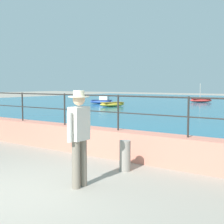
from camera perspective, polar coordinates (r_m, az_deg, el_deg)
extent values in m
plane|color=gray|center=(5.72, -17.56, -14.07)|extent=(120.00, 120.00, 0.00)
cube|color=tan|center=(7.92, 1.13, -5.87)|extent=(20.00, 0.56, 0.70)
cylinder|color=#282623|center=(10.31, -16.13, 0.96)|extent=(0.04, 0.04, 0.90)
cylinder|color=#282623|center=(8.96, -8.70, 0.51)|extent=(0.04, 0.04, 0.90)
cylinder|color=#282623|center=(7.81, 1.14, -0.10)|extent=(0.04, 0.04, 0.90)
cylinder|color=#282623|center=(6.96, 13.83, -0.88)|extent=(0.04, 0.04, 0.90)
cylinder|color=#282623|center=(7.78, 1.14, 2.98)|extent=(18.40, 0.04, 0.04)
cylinder|color=#282623|center=(7.81, 1.14, -0.10)|extent=(18.40, 0.03, 0.03)
cylinder|color=slate|center=(5.77, -5.38, -9.24)|extent=(0.15, 0.15, 0.86)
cylinder|color=slate|center=(5.64, -6.62, -9.59)|extent=(0.15, 0.15, 0.86)
cube|color=beige|center=(5.57, -6.06, -2.12)|extent=(0.23, 0.37, 0.60)
cylinder|color=beige|center=(5.75, -4.44, -2.28)|extent=(0.09, 0.09, 0.52)
cylinder|color=beige|center=(5.40, -7.79, -2.79)|extent=(0.09, 0.09, 0.52)
sphere|color=beige|center=(5.53, -6.10, 2.31)|extent=(0.22, 0.22, 0.22)
cylinder|color=beige|center=(5.53, -6.11, 2.82)|extent=(0.38, 0.38, 0.02)
cylinder|color=beige|center=(5.53, -6.12, 3.44)|extent=(0.20, 0.20, 0.10)
cylinder|color=gray|center=(6.73, 2.40, -8.02)|extent=(0.24, 0.24, 0.66)
ellipsoid|color=gold|center=(25.31, 0.05, 1.42)|extent=(1.69, 2.47, 0.36)
cube|color=brown|center=(25.30, 0.05, 1.76)|extent=(1.39, 1.99, 0.06)
ellipsoid|color=red|center=(32.78, 16.01, 2.06)|extent=(2.32, 2.20, 0.36)
cube|color=maroon|center=(32.77, 16.02, 2.32)|extent=(1.88, 1.80, 0.06)
cylinder|color=#B2A899|center=(32.71, 15.89, 3.72)|extent=(0.06, 0.06, 1.54)
ellipsoid|color=#2D4C9E|center=(28.99, -1.91, 1.88)|extent=(2.47, 1.56, 0.36)
cube|color=navy|center=(28.98, -1.91, 2.18)|extent=(1.99, 1.29, 0.06)
cube|color=silver|center=(28.89, -1.45, 2.63)|extent=(0.95, 0.84, 0.40)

